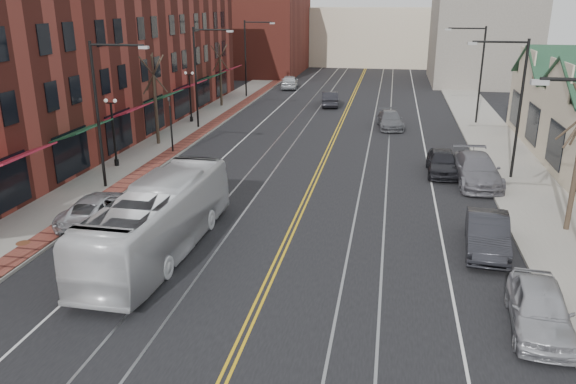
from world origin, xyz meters
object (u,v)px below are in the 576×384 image
at_px(parked_car_a, 540,308).
at_px(parked_car_d, 442,162).
at_px(transit_bus, 159,220).
at_px(parked_car_c, 476,170).
at_px(parked_suv, 99,208).
at_px(parked_car_b, 487,234).

bearing_deg(parked_car_a, parked_car_d, 101.06).
distance_m(transit_bus, parked_car_a, 14.69).
xyz_separation_m(parked_car_c, parked_car_d, (-1.80, 1.58, -0.08)).
height_order(parked_car_a, parked_car_d, parked_car_a).
bearing_deg(parked_suv, parked_car_d, -149.01).
relative_size(transit_bus, parked_car_c, 1.88).
bearing_deg(transit_bus, parked_car_b, -167.41).
relative_size(parked_suv, parked_car_c, 0.87).
height_order(transit_bus, parked_car_d, transit_bus).
height_order(parked_suv, parked_car_a, parked_car_a).
relative_size(parked_car_a, parked_car_b, 0.95).
xyz_separation_m(transit_bus, parked_car_a, (14.30, -3.28, -0.75)).
relative_size(parked_car_a, parked_car_d, 1.01).
distance_m(transit_bus, parked_suv, 5.20).
height_order(parked_suv, parked_car_c, parked_car_c).
xyz_separation_m(parked_car_b, parked_car_d, (-1.03, 11.15, -0.02)).
height_order(transit_bus, parked_suv, transit_bus).
relative_size(transit_bus, parked_car_d, 2.44).
relative_size(parked_car_b, parked_car_d, 1.07).
bearing_deg(parked_suv, parked_car_b, 177.35).
height_order(transit_bus, parked_car_a, transit_bus).
distance_m(parked_car_a, parked_car_d, 17.24).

